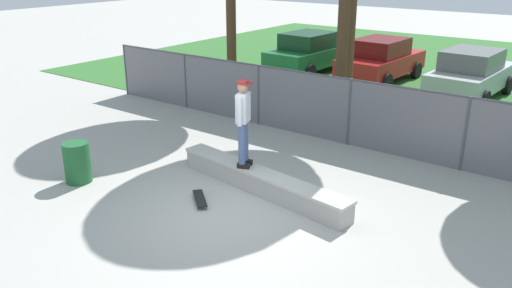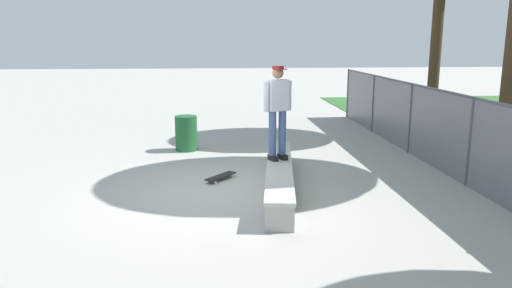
{
  "view_description": "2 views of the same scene",
  "coord_description": "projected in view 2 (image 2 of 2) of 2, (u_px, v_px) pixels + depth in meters",
  "views": [
    {
      "loc": [
        5.62,
        -6.71,
        4.67
      ],
      "look_at": [
        -0.08,
        0.97,
        1.14
      ],
      "focal_mm": 36.21,
      "sensor_mm": 36.0,
      "label": 1
    },
    {
      "loc": [
        8.73,
        -0.03,
        2.8
      ],
      "look_at": [
        -0.07,
        0.74,
        0.9
      ],
      "focal_mm": 34.16,
      "sensor_mm": 36.0,
      "label": 2
    }
  ],
  "objects": [
    {
      "name": "ground_plane",
      "position": [
        217.0,
        192.0,
        9.1
      ],
      "size": [
        80.0,
        80.0,
        0.0
      ],
      "primitive_type": "plane",
      "color": "#ADAAA3"
    },
    {
      "name": "concrete_ledge",
      "position": [
        279.0,
        177.0,
        9.26
      ],
      "size": [
        4.39,
        1.05,
        0.46
      ],
      "color": "#A8A59E",
      "rests_on": "ground"
    },
    {
      "name": "skateboarder",
      "position": [
        278.0,
        108.0,
        9.45
      ],
      "size": [
        0.39,
        0.57,
        1.84
      ],
      "color": "black",
      "rests_on": "concrete_ledge"
    },
    {
      "name": "skateboard",
      "position": [
        221.0,
        176.0,
        9.89
      ],
      "size": [
        0.74,
        0.67,
        0.09
      ],
      "color": "black",
      "rests_on": "ground"
    },
    {
      "name": "chainlink_fence",
      "position": [
        470.0,
        138.0,
        9.31
      ],
      "size": [
        17.35,
        0.07,
        1.75
      ],
      "color": "#4C4C51",
      "rests_on": "ground"
    },
    {
      "name": "trash_bin",
      "position": [
        186.0,
        133.0,
        12.46
      ],
      "size": [
        0.56,
        0.56,
        0.89
      ],
      "primitive_type": "cylinder",
      "color": "#1E592D",
      "rests_on": "ground"
    }
  ]
}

